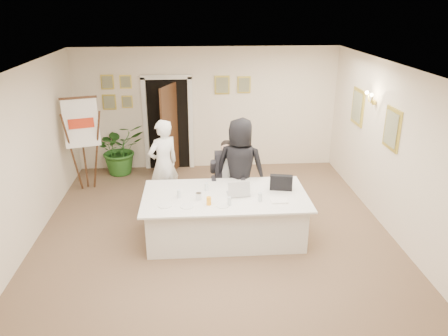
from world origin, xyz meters
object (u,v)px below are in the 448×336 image
potted_palm (120,149)px  paper_stack (279,201)px  laptop (238,186)px  flip_chart (84,149)px  seated_man (227,176)px  conference_table (225,216)px  standing_man (164,164)px  standing_woman (240,168)px  laptop_bag (281,183)px  oj_glass (209,201)px  steel_jug (199,196)px

potted_palm → paper_stack: (3.00, -3.40, 0.20)m
potted_palm → laptop: (2.39, -3.06, 0.33)m
flip_chart → seated_man: bearing=-22.3°
conference_table → standing_man: (-1.07, 1.26, 0.47)m
flip_chart → standing_woman: bearing=-24.2°
laptop_bag → oj_glass: size_ratio=2.88×
conference_table → laptop_bag: 1.09m
flip_chart → steel_jug: bearing=-45.1°
potted_palm → paper_stack: potted_palm is taller
laptop → laptop_bag: size_ratio=1.00×
paper_stack → potted_palm: bearing=131.5°
conference_table → laptop: bearing=6.4°
flip_chart → potted_palm: 1.11m
laptop_bag → steel_jug: bearing=-157.2°
seated_man → steel_jug: seated_man is taller
laptop → flip_chart: bearing=137.7°
standing_woman → laptop: size_ratio=4.94×
flip_chart → oj_glass: bearing=-45.7°
laptop → steel_jug: bearing=-172.4°
standing_man → laptop_bag: standing_man is taller
oj_glass → standing_woman: bearing=62.0°
seated_man → potted_palm: size_ratio=1.18×
flip_chart → potted_palm: flip_chart is taller
oj_glass → steel_jug: oj_glass is taller
paper_stack → standing_woman: bearing=114.3°
standing_man → potted_palm: standing_man is taller
seated_man → laptop_bag: bearing=-51.1°
standing_man → potted_palm: 2.14m
laptop → oj_glass: laptop is taller
potted_palm → laptop_bag: potted_palm is taller
oj_glass → potted_palm: bearing=118.9°
laptop → oj_glass: (-0.50, -0.37, -0.07)m
steel_jug → paper_stack: bearing=-7.8°
potted_palm → laptop_bag: bearing=-43.3°
seated_man → oj_glass: 1.42m
laptop_bag → oj_glass: bearing=-147.0°
laptop_bag → paper_stack: (-0.12, -0.45, -0.12)m
conference_table → oj_glass: (-0.28, -0.34, 0.45)m
steel_jug → seated_man: bearing=64.9°
seated_man → standing_woman: 0.38m
laptop → oj_glass: size_ratio=2.87×
potted_palm → paper_stack: size_ratio=4.37×
seated_man → conference_table: bearing=-101.1°
conference_table → paper_stack: 0.97m
standing_man → oj_glass: standing_man is taller
conference_table → laptop: (0.22, 0.02, 0.52)m
laptop → steel_jug: laptop is taller
seated_man → paper_stack: 1.52m
laptop → seated_man: bearing=90.4°
laptop_bag → seated_man: bearing=145.5°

